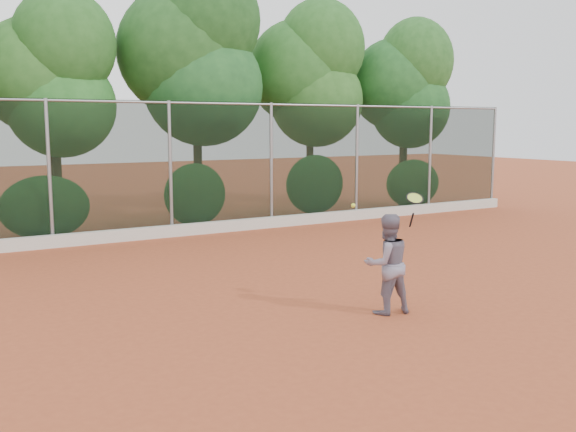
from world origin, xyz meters
TOP-DOWN VIEW (x-y plane):
  - ground at (0.00, 0.00)m, footprint 80.00×80.00m
  - concrete_curb at (0.00, 6.82)m, footprint 24.00×0.20m
  - tennis_player at (0.36, -1.38)m, footprint 0.84×0.70m
  - chainlink_fence at (-0.00, 7.00)m, footprint 24.09×0.09m
  - foliage_backdrop at (-0.55, 8.98)m, footprint 23.70×3.63m
  - tennis_racket at (0.83, -1.42)m, footprint 0.35×0.33m
  - tennis_ball_in_flight at (-0.53, -1.69)m, footprint 0.06×0.06m

SIDE VIEW (x-z plane):
  - ground at x=0.00m, z-range 0.00..0.00m
  - concrete_curb at x=0.00m, z-range 0.00..0.30m
  - tennis_player at x=0.36m, z-range 0.00..1.55m
  - tennis_racket at x=0.83m, z-range 1.45..2.01m
  - tennis_ball_in_flight at x=-0.53m, z-range 1.74..1.80m
  - chainlink_fence at x=0.00m, z-range 0.11..3.61m
  - foliage_backdrop at x=-0.55m, z-range 0.63..8.18m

